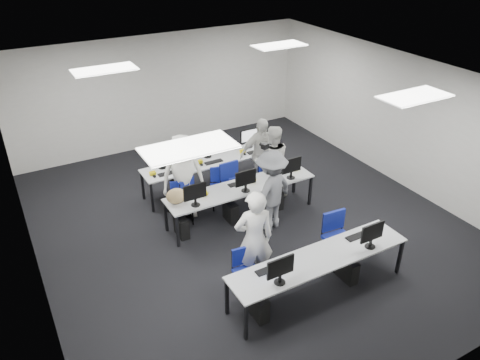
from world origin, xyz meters
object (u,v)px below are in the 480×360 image
chair_2 (182,209)px  photographer (271,191)px  chair_4 (269,186)px  desk_mid (241,189)px  chair_7 (269,177)px  student_1 (272,162)px  chair_6 (225,185)px  desk_front (320,260)px  student_0 (254,239)px  student_3 (261,154)px  chair_1 (337,248)px  chair_5 (182,201)px  student_2 (183,176)px  chair_3 (221,194)px  chair_0 (247,281)px

chair_2 → photographer: size_ratio=0.49×
chair_4 → desk_mid: bearing=-174.4°
chair_4 → chair_7: size_ratio=0.90×
chair_7 → student_1: size_ratio=0.54×
chair_6 → student_1: size_ratio=0.57×
desk_front → student_0: (-0.81, 0.73, 0.23)m
student_3 → photographer: bearing=-106.5°
desk_mid → chair_7: (1.15, 0.75, -0.39)m
chair_1 → chair_5: 3.42m
chair_5 → student_2: bearing=-59.7°
chair_2 → student_0: size_ratio=0.46×
chair_6 → desk_mid: bearing=-96.9°
desk_mid → chair_1: chair_1 is taller
chair_5 → student_2: (0.06, -0.04, 0.62)m
desk_front → chair_5: (-1.01, 3.37, -0.41)m
chair_3 → photographer: 1.44m
chair_7 → photographer: 1.68m
chair_0 → chair_6: bearing=73.9°
chair_6 → student_3: 1.07m
student_0 → chair_4: bearing=-113.4°
desk_front → student_2: (-0.96, 3.33, 0.22)m
chair_0 → student_2: bearing=93.1°
chair_1 → chair_4: bearing=90.5°
student_0 → photographer: size_ratio=1.07×
desk_front → chair_2: size_ratio=3.82×
chair_4 → student_0: student_0 is taller
chair_0 → desk_front: bearing=-23.0°
chair_2 → chair_3: chair_3 is taller
chair_5 → student_3: (2.03, 0.13, 0.58)m
student_1 → desk_front: bearing=82.8°
desk_front → chair_5: size_ratio=3.67×
chair_0 → chair_7: (2.19, 2.80, 0.02)m
chair_3 → photographer: photographer is taller
chair_7 → student_1: 0.62m
desk_front → student_1: bearing=71.2°
chair_4 → chair_2: bearing=159.8°
chair_3 → chair_0: bearing=-88.4°
chair_2 → student_3: (2.14, 0.41, 0.59)m
chair_1 → chair_0: bearing=-178.0°
chair_0 → chair_4: size_ratio=1.02×
photographer → chair_2: bearing=-53.5°
student_1 → student_2: student_2 is taller
student_0 → photographer: student_0 is taller
chair_2 → chair_7: 2.28m
chair_3 → student_2: bearing=-167.5°
chair_2 → student_1: student_1 is taller
chair_5 → chair_6: bearing=-14.0°
chair_6 → student_2: (-1.05, -0.19, 0.60)m
chair_4 → student_2: bearing=152.8°
chair_3 → chair_4: 1.15m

